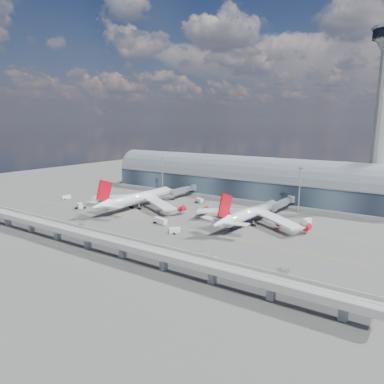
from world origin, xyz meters
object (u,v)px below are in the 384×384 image
Objects in this scene: floodlight_mast_left at (162,175)px; service_truck_5 at (200,200)px; service_truck_0 at (66,197)px; airliner_left at (137,198)px; service_truck_4 at (307,222)px; service_truck_2 at (160,221)px; cargo_train_1 at (205,259)px; control_tower at (382,120)px; cargo_train_0 at (83,226)px; airliner_right at (250,214)px; floodlight_mast_right at (299,189)px; service_truck_1 at (80,206)px; cargo_train_2 at (283,271)px; service_truck_3 at (174,230)px.

floodlight_mast_left reaches higher than service_truck_5.
airliner_left is at bearing 16.88° from service_truck_0.
service_truck_0 is 89.55m from service_truck_5.
service_truck_4 is (112.97, -24.28, -12.06)m from floodlight_mast_left.
cargo_train_1 is (46.33, -30.12, -0.68)m from service_truck_2.
control_tower is 75.66m from service_truck_4.
cargo_train_0 is at bearing -132.67° from control_tower.
cargo_train_1 is at bearing -104.93° from cargo_train_0.
airliner_left is at bearing 79.10° from cargo_train_1.
airliner_right is 11.23× the size of service_truck_4.
floodlight_mast_right reaches higher than service_truck_1.
service_truck_0 is 169.40m from cargo_train_2.
airliner_right is at bearing -45.06° from service_truck_1.
service_truck_3 is 67.52m from service_truck_4.
cargo_train_2 is (25.81, -89.46, -12.81)m from floodlight_mast_right.
floodlight_mast_left reaches higher than service_truck_2.
floodlight_mast_left is at bearing 99.09° from service_truck_5.
service_truck_1 is at bearing -97.99° from floodlight_mast_left.
cargo_train_2 is at bearing -96.48° from service_truck_2.
floodlight_mast_left is 4.05× the size of service_truck_5.
service_truck_2 is 1.35× the size of service_truck_5.
service_truck_3 is 46.10m from cargo_train_0.
service_truck_4 is at bearing 8.24° from cargo_train_1.
airliner_left reaches higher than service_truck_4.
cargo_train_1 is at bearing -111.13° from service_truck_2.
cargo_train_1 is (72.97, -2.91, -0.00)m from cargo_train_0.
service_truck_4 reaches higher than cargo_train_1.
floodlight_mast_left reaches higher than airliner_right.
service_truck_1 is 60.43m from service_truck_2.
service_truck_4 is 0.90× the size of service_truck_5.
airliner_left reaches higher than cargo_train_0.
service_truck_0 is 1.03× the size of service_truck_1.
service_truck_3 is (49.26, -27.84, -4.71)m from airliner_left.
floodlight_mast_left reaches higher than service_truck_0.
floodlight_mast_right is at bearing -53.42° from service_truck_5.
service_truck_4 is (24.19, 15.17, -3.69)m from airliner_right.
service_truck_2 is at bearing -51.65° from floodlight_mast_left.
floodlight_mast_right is 95.65m from cargo_train_1.
service_truck_1 is (-9.27, -66.07, -12.00)m from floodlight_mast_left.
service_truck_0 reaches higher than cargo_train_0.
airliner_right is 28.79m from service_truck_4.
cargo_train_1 is (106.74, -28.69, -0.75)m from service_truck_1.
service_truck_0 is at bearing -155.65° from service_truck_3.
floodlight_mast_right is at bearing 100.96° from service_truck_3.
service_truck_4 is (46.15, 49.29, 0.24)m from service_truck_3.
cargo_train_0 is 1.10× the size of cargo_train_2.
service_truck_5 is (-48.96, 27.70, -3.79)m from airliner_right.
service_truck_2 is (33.59, -18.92, -4.49)m from airliner_left.
floodlight_mast_right is at bearing -29.09° from service_truck_1.
service_truck_3 is (-21.96, -34.12, -3.93)m from airliner_right.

